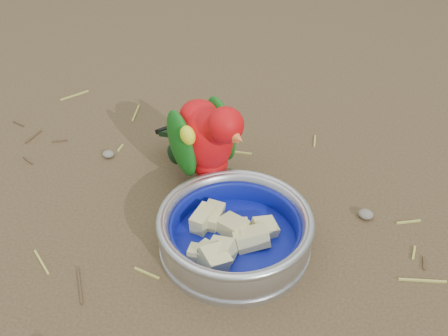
% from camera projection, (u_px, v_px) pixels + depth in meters
% --- Properties ---
extents(ground, '(60.00, 60.00, 0.00)m').
position_uv_depth(ground, '(166.00, 278.00, 0.69)').
color(ground, '#4D3B26').
extents(food_bowl, '(0.22, 0.22, 0.02)m').
position_uv_depth(food_bowl, '(235.00, 243.00, 0.74)').
color(food_bowl, '#B2B2BA').
rests_on(food_bowl, ground).
extents(bowl_wall, '(0.22, 0.22, 0.04)m').
position_uv_depth(bowl_wall, '(235.00, 228.00, 0.72)').
color(bowl_wall, '#B2B2BA').
rests_on(bowl_wall, food_bowl).
extents(fruit_wedges, '(0.13, 0.13, 0.03)m').
position_uv_depth(fruit_wedges, '(235.00, 232.00, 0.72)').
color(fruit_wedges, '#CFC882').
rests_on(fruit_wedges, food_bowl).
extents(lory_parrot, '(0.23, 0.21, 0.17)m').
position_uv_depth(lory_parrot, '(206.00, 146.00, 0.80)').
color(lory_parrot, red).
rests_on(lory_parrot, ground).
extents(ground_debris, '(0.90, 0.80, 0.01)m').
position_uv_depth(ground_debris, '(197.00, 276.00, 0.69)').
color(ground_debris, '#AFA74A').
rests_on(ground_debris, ground).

